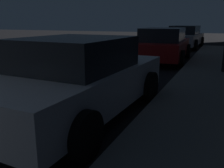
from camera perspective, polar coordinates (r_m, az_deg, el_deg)
name	(u,v)px	position (r m, az deg, el deg)	size (l,w,h in m)	color
car_white	(77,78)	(4.52, -8.03, 1.37)	(2.24, 4.24, 1.43)	silver
car_red	(163,45)	(10.97, 11.73, 8.86)	(2.20, 4.37, 1.43)	maroon
car_silver	(184,37)	(17.12, 16.39, 10.39)	(2.23, 4.66, 1.43)	#B7B7BF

